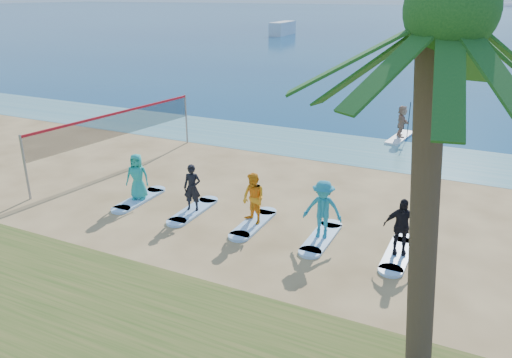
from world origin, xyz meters
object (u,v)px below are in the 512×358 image
at_px(palm_tree, 450,14).
at_px(paddleboarder, 402,121).
at_px(student_2, 254,199).
at_px(surfboard_4, 398,254).
at_px(surfboard_1, 193,211).
at_px(volleyball_net, 117,125).
at_px(boat_offshore_a, 283,35).
at_px(surfboard_0, 139,199).
at_px(student_0, 137,177).
at_px(student_4, 401,226).
at_px(surfboard_3, 321,238).
at_px(paddleboard, 400,137).
at_px(student_3, 323,209).
at_px(student_1, 192,188).
at_px(surfboard_2, 254,223).

height_order(palm_tree, paddleboarder, palm_tree).
bearing_deg(student_2, surfboard_4, 24.53).
height_order(palm_tree, surfboard_1, palm_tree).
distance_m(volleyball_net, surfboard_4, 13.18).
relative_size(boat_offshore_a, surfboard_4, 3.80).
height_order(surfboard_0, student_0, student_0).
relative_size(paddleboarder, surfboard_0, 0.75).
bearing_deg(student_4, surfboard_3, 164.13).
bearing_deg(student_4, student_2, 164.13).
bearing_deg(volleyball_net, student_2, -19.21).
height_order(volleyball_net, palm_tree, palm_tree).
relative_size(paddleboard, student_4, 1.74).
xyz_separation_m(paddleboard, student_4, (2.37, -12.83, 0.89)).
height_order(paddleboarder, student_3, student_3).
distance_m(student_1, student_4, 7.16).
relative_size(palm_tree, student_1, 4.96).
height_order(student_2, student_4, student_4).
relative_size(paddleboarder, surfboard_4, 0.75).
height_order(student_0, surfboard_1, student_0).
bearing_deg(student_3, student_0, 171.39).
height_order(volleyball_net, boat_offshore_a, volleyball_net).
bearing_deg(surfboard_1, paddleboarder, 69.53).
bearing_deg(paddleboarder, boat_offshore_a, 7.52).
bearing_deg(boat_offshore_a, student_2, -71.52).
bearing_deg(boat_offshore_a, surfboard_2, -71.52).
xyz_separation_m(palm_tree, student_2, (-5.82, 4.71, -6.04)).
bearing_deg(surfboard_0, student_4, 0.00).
relative_size(student_1, student_3, 0.89).
distance_m(paddleboard, surfboard_2, 13.05).
xyz_separation_m(paddleboard, student_0, (-7.17, -12.83, 0.89)).
height_order(volleyball_net, student_1, volleyball_net).
height_order(paddleboard, paddleboarder, paddleboarder).
bearing_deg(volleyball_net, paddleboarder, 44.07).
xyz_separation_m(volleyball_net, surfboard_1, (5.59, -2.78, -1.86)).
bearing_deg(boat_offshore_a, surfboard_4, -68.37).
height_order(student_2, student_3, student_3).
distance_m(palm_tree, paddleboard, 19.16).
distance_m(palm_tree, student_1, 11.24).
relative_size(boat_offshore_a, student_4, 4.84).
bearing_deg(surfboard_2, boat_offshore_a, 112.32).
bearing_deg(surfboard_0, palm_tree, -23.96).
xyz_separation_m(volleyball_net, surfboard_0, (3.20, -2.78, -1.86)).
xyz_separation_m(boat_offshore_a, student_4, (34.62, -72.69, 0.95)).
distance_m(volleyball_net, surfboard_2, 8.65).
bearing_deg(surfboard_1, surfboard_0, 180.00).
height_order(surfboard_0, student_4, student_4).
relative_size(surfboard_1, student_3, 1.17).
xyz_separation_m(volleyball_net, student_0, (3.20, -2.78, -0.95)).
xyz_separation_m(paddleboard, surfboard_1, (-4.79, -12.83, -0.01)).
bearing_deg(student_4, palm_tree, -93.31).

